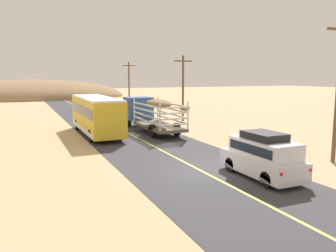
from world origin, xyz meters
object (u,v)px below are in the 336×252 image
object	(u,v)px
suv_near	(263,155)
livestock_truck	(146,110)
bus	(96,114)
power_pole_far	(129,83)
boulder_near_shoulder	(185,108)
power_pole_mid	(183,86)

from	to	relation	value
suv_near	livestock_truck	size ratio (longest dim) A/B	0.48
suv_near	bus	size ratio (longest dim) A/B	0.46
suv_near	livestock_truck	bearing A→B (deg)	89.76
bus	power_pole_far	world-z (taller)	power_pole_far
boulder_near_shoulder	power_pole_mid	bearing A→B (deg)	-117.76
livestock_truck	power_pole_far	xyz separation A→B (m)	(5.82, 23.89, 2.13)
boulder_near_shoulder	power_pole_far	bearing A→B (deg)	113.81
power_pole_mid	suv_near	bearing A→B (deg)	-105.78
bus	power_pole_mid	bearing A→B (deg)	25.01
bus	suv_near	bearing A→B (deg)	-73.04
suv_near	power_pole_far	xyz separation A→B (m)	(5.90, 40.86, 2.76)
livestock_truck	bus	world-z (taller)	bus
power_pole_far	suv_near	bearing A→B (deg)	-98.21
power_pole_mid	boulder_near_shoulder	distance (m)	10.86
power_pole_far	boulder_near_shoulder	xyz separation A→B (m)	(4.80, -10.88, -3.46)
power_pole_far	livestock_truck	bearing A→B (deg)	-103.70
suv_near	livestock_truck	distance (m)	16.98
livestock_truck	power_pole_mid	bearing A→B (deg)	33.77
livestock_truck	boulder_near_shoulder	xyz separation A→B (m)	(10.62, 13.01, -1.33)
suv_near	boulder_near_shoulder	distance (m)	31.84
suv_near	boulder_near_shoulder	bearing A→B (deg)	70.37
livestock_truck	power_pole_mid	xyz separation A→B (m)	(5.82, 3.89, 2.10)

